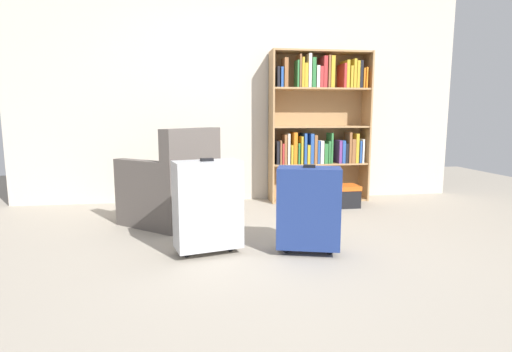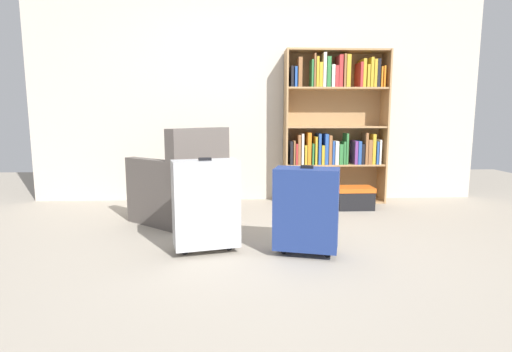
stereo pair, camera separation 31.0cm
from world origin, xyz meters
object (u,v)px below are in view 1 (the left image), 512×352
(mug, at_px, (221,221))
(storage_box, at_px, (340,195))
(suitcase_navy_blue, at_px, (308,208))
(armchair, at_px, (173,190))
(suitcase_silver, at_px, (208,205))
(bookshelf, at_px, (319,121))

(mug, xyz_separation_m, storage_box, (1.37, 0.60, 0.08))
(storage_box, bearing_deg, suitcase_navy_blue, -118.42)
(storage_box, height_order, suitcase_navy_blue, suitcase_navy_blue)
(armchair, bearing_deg, suitcase_silver, -72.06)
(storage_box, bearing_deg, mug, -156.24)
(bookshelf, height_order, storage_box, bookshelf)
(storage_box, bearing_deg, bookshelf, 110.00)
(armchair, distance_m, suitcase_silver, 0.99)
(armchair, bearing_deg, storage_box, 12.67)
(storage_box, relative_size, suitcase_silver, 0.56)
(mug, relative_size, suitcase_navy_blue, 0.18)
(suitcase_navy_blue, distance_m, suitcase_silver, 0.74)
(mug, height_order, suitcase_navy_blue, suitcase_navy_blue)
(bookshelf, bearing_deg, mug, -140.76)
(suitcase_silver, bearing_deg, mug, 79.39)
(armchair, distance_m, suitcase_navy_blue, 1.46)
(bookshelf, height_order, suitcase_navy_blue, bookshelf)
(armchair, xyz_separation_m, suitcase_navy_blue, (1.03, -1.03, 0.03))
(bookshelf, bearing_deg, armchair, -154.22)
(storage_box, bearing_deg, suitcase_silver, -138.33)
(armchair, height_order, suitcase_silver, armchair)
(mug, distance_m, suitcase_navy_blue, 1.07)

